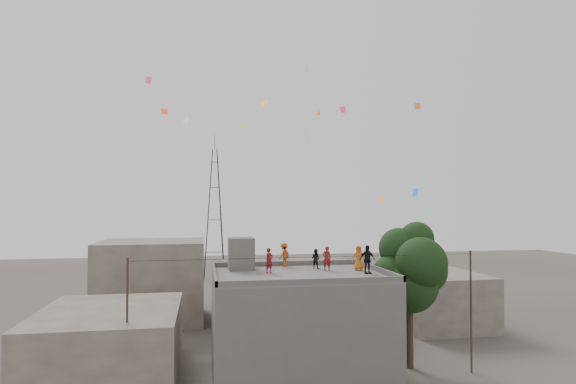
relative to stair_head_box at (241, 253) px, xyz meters
name	(u,v)px	position (x,y,z in m)	size (l,w,h in m)	color
ground	(299,378)	(3.20, -2.60, -7.10)	(140.00, 140.00, 0.00)	#413B35
main_building	(299,326)	(3.20, -2.60, -4.05)	(10.00, 8.00, 6.10)	#55524F
parapet	(299,271)	(3.20, -2.60, -0.85)	(10.00, 8.00, 0.30)	#55524F
stair_head_box	(241,253)	(0.00, 0.00, 0.00)	(1.60, 1.80, 2.00)	#55524F
neighbor_west	(109,343)	(-7.80, -0.60, -5.10)	(8.00, 10.00, 4.00)	#5A5147
neighbor_north	(290,292)	(5.20, 11.40, -4.60)	(12.00, 9.00, 5.00)	#55524F
neighbor_northwest	(152,281)	(-6.80, 13.40, -3.60)	(9.00, 8.00, 7.00)	#5A5147
neighbor_east	(438,299)	(17.20, 7.40, -4.90)	(7.00, 8.00, 4.40)	#5A5147
tree	(411,269)	(10.57, -2.00, -1.00)	(4.90, 4.60, 9.10)	black
utility_line	(312,317)	(3.70, -3.85, -3.27)	(20.12, 0.62, 7.40)	black
transmission_tower	(214,213)	(-0.80, 37.40, 1.97)	(2.97, 2.97, 20.01)	black
person_red_adult	(327,258)	(5.22, -1.46, -0.25)	(0.54, 0.36, 1.49)	maroon
person_orange_child	(359,258)	(7.19, -1.76, -0.23)	(0.75, 0.49, 1.54)	#BB6815
person_dark_child	(316,259)	(4.73, -0.52, -0.37)	(0.61, 0.48, 1.26)	black
person_dark_adult	(367,259)	(7.20, -3.33, -0.15)	(0.99, 0.41, 1.69)	black
person_orange_adult	(284,255)	(2.91, 0.80, -0.22)	(1.01, 0.58, 1.56)	#A64813
person_red_child	(269,261)	(1.53, -1.99, -0.25)	(0.54, 0.36, 1.49)	maroon
kites	(308,131)	(5.21, 3.70, 8.49)	(20.15, 15.63, 12.68)	#FF411A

